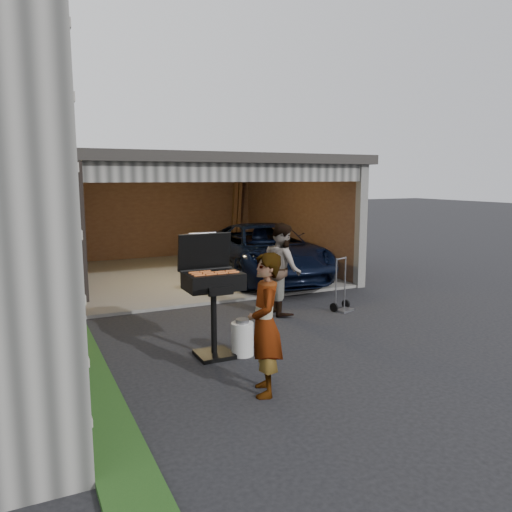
# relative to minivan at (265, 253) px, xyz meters

# --- Properties ---
(ground) EXTENTS (80.00, 80.00, 0.00)m
(ground) POSITION_rel_minivan_xyz_m (-2.37, -5.20, -0.63)
(ground) COLOR black
(ground) RESTS_ON ground
(groundcover_strip) EXTENTS (0.50, 8.00, 0.06)m
(groundcover_strip) POSITION_rel_minivan_xyz_m (-4.62, -6.20, -0.60)
(groundcover_strip) COLOR #193814
(groundcover_strip) RESTS_ON ground
(garage) EXTENTS (6.80, 6.30, 2.90)m
(garage) POSITION_rel_minivan_xyz_m (-1.61, 1.59, 1.24)
(garage) COLOR #605E59
(garage) RESTS_ON ground
(minivan) EXTENTS (2.64, 4.78, 1.27)m
(minivan) POSITION_rel_minivan_xyz_m (0.00, 0.00, 0.00)
(minivan) COLOR black
(minivan) RESTS_ON ground
(woman) EXTENTS (0.57, 0.69, 1.61)m
(woman) POSITION_rel_minivan_xyz_m (-2.87, -5.70, 0.17)
(woman) COLOR #C6E9F9
(woman) RESTS_ON ground
(man) EXTENTS (0.74, 0.89, 1.63)m
(man) POSITION_rel_minivan_xyz_m (-1.06, -2.80, 0.18)
(man) COLOR #50291F
(man) RESTS_ON ground
(bbq_grill) EXTENTS (0.75, 0.66, 1.67)m
(bbq_grill) POSITION_rel_minivan_xyz_m (-2.97, -4.31, 0.36)
(bbq_grill) COLOR black
(bbq_grill) RESTS_ON ground
(propane_tank) EXTENTS (0.40, 0.40, 0.46)m
(propane_tank) POSITION_rel_minivan_xyz_m (-2.60, -4.47, -0.40)
(propane_tank) COLOR silver
(propane_tank) RESTS_ON ground
(plywood_panel) EXTENTS (0.21, 0.76, 0.84)m
(plywood_panel) POSITION_rel_minivan_xyz_m (-4.71, -3.65, -0.21)
(plywood_panel) COLOR #4F381B
(plywood_panel) RESTS_ON ground
(hand_truck) EXTENTS (0.44, 0.39, 0.99)m
(hand_truck) POSITION_rel_minivan_xyz_m (0.01, -3.14, -0.44)
(hand_truck) COLOR gray
(hand_truck) RESTS_ON ground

